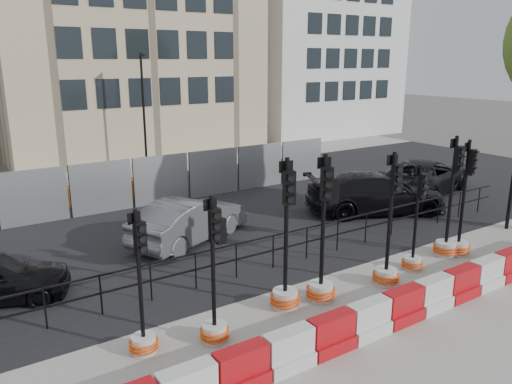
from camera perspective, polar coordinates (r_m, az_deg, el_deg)
ground at (r=14.03m, az=8.89°, el=-9.19°), size 120.00×120.00×0.00m
sidewalk_near at (r=12.22m, az=18.61°, el=-13.60°), size 40.00×6.00×0.02m
road at (r=19.42m, az=-5.05°, el=-2.13°), size 40.00×14.00×0.03m
sidewalk_far at (r=27.44m, az=-14.06°, el=2.52°), size 40.00×4.00×0.02m
building_cream at (r=33.32m, az=-15.35°, el=20.12°), size 15.00×10.06×18.00m
building_white at (r=40.65m, az=6.31°, el=18.09°), size 12.00×9.06×16.00m
kerb_railing at (r=14.61m, az=5.84°, el=-5.18°), size 18.00×0.04×1.00m
heras_fencing at (r=21.39m, az=-9.72°, el=1.26°), size 14.33×1.72×2.00m
lamp_post_far at (r=26.18m, az=-12.70°, el=9.16°), size 0.12×0.56×6.00m
barrier_row at (r=12.17m, az=18.00°, el=-11.80°), size 14.65×0.50×0.80m
traffic_signal_a at (r=10.42m, az=-12.79°, el=-14.57°), size 0.59×0.59×3.00m
traffic_signal_b at (r=10.52m, az=-4.73°, el=-13.12°), size 0.62×0.62×3.15m
traffic_signal_c at (r=11.81m, az=3.40°, el=-9.84°), size 0.71×0.71×3.62m
traffic_signal_d at (r=12.19m, az=7.58°, el=-8.52°), size 0.71×0.71×3.63m
traffic_signal_e at (r=13.39m, az=14.79°, el=-7.35°), size 0.69×0.69×3.51m
traffic_signal_f at (r=14.53m, az=17.65°, el=-5.83°), size 0.59×0.59×3.00m
traffic_signal_g at (r=15.84m, az=21.05°, el=-4.30°), size 0.71×0.71×3.61m
traffic_signal_h at (r=16.06m, az=22.31°, el=-4.26°), size 0.69×0.69×3.49m
car_b at (r=16.12m, az=-7.60°, el=-3.18°), size 4.71×5.46×1.43m
car_c at (r=19.47m, az=13.54°, el=-0.13°), size 6.21×6.96×1.54m
car_d at (r=22.97m, az=18.59°, el=1.74°), size 5.36×6.77×1.52m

